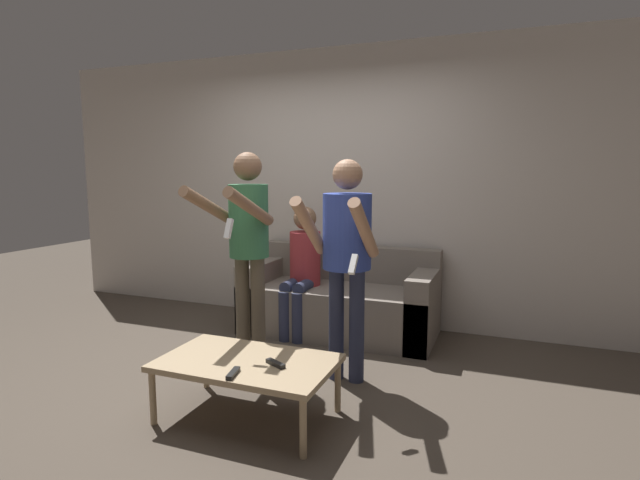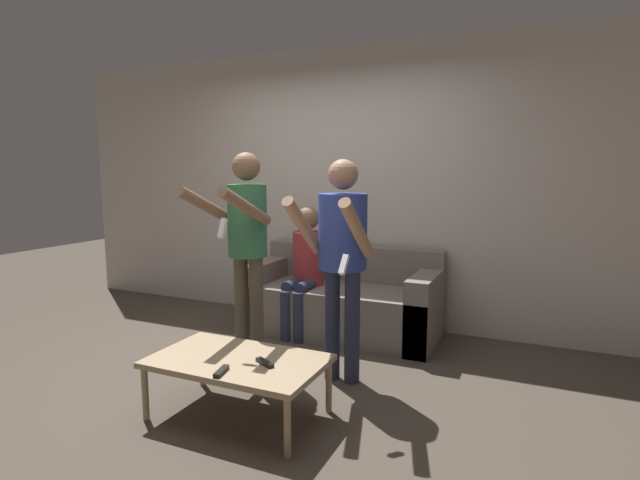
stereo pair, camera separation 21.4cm
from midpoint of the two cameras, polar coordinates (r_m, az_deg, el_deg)
name	(u,v)px [view 2 (the right image)]	position (r m, az deg, el deg)	size (l,w,h in m)	color
ground_plane	(243,382)	(3.77, -7.11, -15.86)	(14.00, 14.00, 0.00)	#4C4238
wall_back	(337,187)	(5.03, 3.16, 6.06)	(6.40, 0.06, 2.70)	beige
couch	(343,303)	(4.71, 3.91, -7.18)	(1.77, 0.78, 0.79)	slate
person_standing_left	(246,235)	(3.82, -6.91, 0.53)	(0.42, 0.75, 1.65)	brown
person_standing_right	(342,245)	(3.50, 4.25, -0.62)	(0.46, 0.68, 1.59)	#282D47
person_seated	(305,264)	(4.61, -0.41, -2.82)	(0.29, 0.52, 1.19)	#282D47
coffee_table	(238,364)	(3.18, -7.42, -13.85)	(1.06, 0.63, 0.37)	tan
remote_near	(221,371)	(2.96, -9.14, -14.62)	(0.07, 0.15, 0.02)	black
remote_far	(265,362)	(3.06, -4.28, -13.81)	(0.15, 0.10, 0.02)	black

